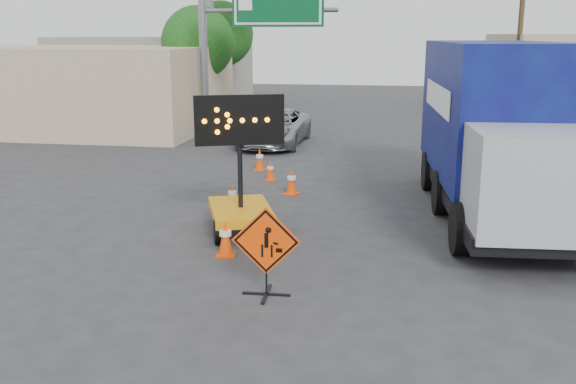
% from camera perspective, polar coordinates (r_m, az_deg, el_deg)
% --- Properties ---
extents(ground, '(100.00, 100.00, 0.00)m').
position_cam_1_polar(ground, '(11.42, -1.89, -9.94)').
color(ground, '#2D2D30').
rests_on(ground, ground).
extents(curb_right, '(0.40, 60.00, 0.12)m').
position_cam_1_polar(curb_right, '(26.14, 20.71, 2.95)').
color(curb_right, gray).
rests_on(curb_right, ground).
extents(storefront_left_near, '(14.00, 10.00, 4.00)m').
position_cam_1_polar(storefront_left_near, '(34.36, -18.61, 8.81)').
color(storefront_left_near, '#C4AB8D').
rests_on(storefront_left_near, ground).
extents(storefront_left_far, '(12.00, 10.00, 4.40)m').
position_cam_1_polar(storefront_left_far, '(47.49, -11.73, 10.69)').
color(storefront_left_far, '#A39988').
rests_on(storefront_left_far, ground).
extents(highway_gantry, '(6.18, 0.38, 6.90)m').
position_cam_1_polar(highway_gantry, '(28.94, -3.58, 14.76)').
color(highway_gantry, slate).
rests_on(highway_gantry, ground).
extents(utility_pole_far, '(1.80, 0.26, 9.00)m').
position_cam_1_polar(utility_pole_far, '(34.74, 19.92, 13.20)').
color(utility_pole_far, '#4D3921').
rests_on(utility_pole_far, ground).
extents(tree_left_near, '(3.71, 3.71, 6.03)m').
position_cam_1_polar(tree_left_near, '(33.79, -8.01, 12.99)').
color(tree_left_near, '#4D3921').
rests_on(tree_left_near, ground).
extents(tree_left_far, '(4.10, 4.10, 6.66)m').
position_cam_1_polar(tree_left_far, '(41.74, -6.00, 13.79)').
color(tree_left_far, '#4D3921').
rests_on(tree_left_far, ground).
extents(construction_sign, '(1.25, 0.88, 1.65)m').
position_cam_1_polar(construction_sign, '(11.48, -1.96, -5.12)').
color(construction_sign, black).
rests_on(construction_sign, ground).
extents(arrow_board, '(2.09, 2.63, 3.27)m').
position_cam_1_polar(arrow_board, '(15.22, -4.23, -0.96)').
color(arrow_board, orange).
rests_on(arrow_board, ground).
extents(pickup_truck, '(2.63, 5.50, 1.51)m').
position_cam_1_polar(pickup_truck, '(27.37, -1.28, 5.78)').
color(pickup_truck, '#A6A8AD').
rests_on(pickup_truck, ground).
extents(box_truck, '(3.46, 9.46, 4.41)m').
position_cam_1_polar(box_truck, '(17.16, 18.12, 4.44)').
color(box_truck, black).
rests_on(box_truck, ground).
extents(cone_a, '(0.45, 0.45, 0.79)m').
position_cam_1_polar(cone_a, '(13.72, -5.59, -4.09)').
color(cone_a, '#FB4305').
rests_on(cone_a, ground).
extents(cone_b, '(0.45, 0.45, 0.68)m').
position_cam_1_polar(cone_b, '(17.42, -4.98, -0.37)').
color(cone_b, '#FB4305').
rests_on(cone_b, ground).
extents(cone_c, '(0.51, 0.51, 0.78)m').
position_cam_1_polar(cone_c, '(18.87, 0.32, 0.95)').
color(cone_c, '#FB4305').
rests_on(cone_c, ground).
extents(cone_d, '(0.39, 0.39, 0.65)m').
position_cam_1_polar(cone_d, '(20.69, -1.59, 1.91)').
color(cone_d, '#FB4305').
rests_on(cone_d, ground).
extents(cone_e, '(0.42, 0.42, 0.77)m').
position_cam_1_polar(cone_e, '(22.26, -2.54, 2.93)').
color(cone_e, '#FB4305').
rests_on(cone_e, ground).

